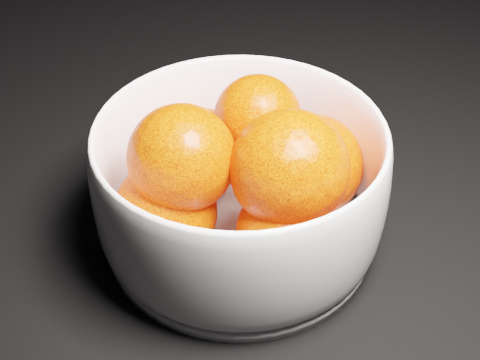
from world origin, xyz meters
The scene contains 2 objects.
bowl centered at (-0.25, 0.25, 0.05)m, with size 0.21×0.21×0.10m.
orange_pile centered at (-0.25, 0.25, 0.07)m, with size 0.17×0.18×0.12m.
Camera 1 is at (-0.02, -0.04, 0.37)m, focal length 50.00 mm.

